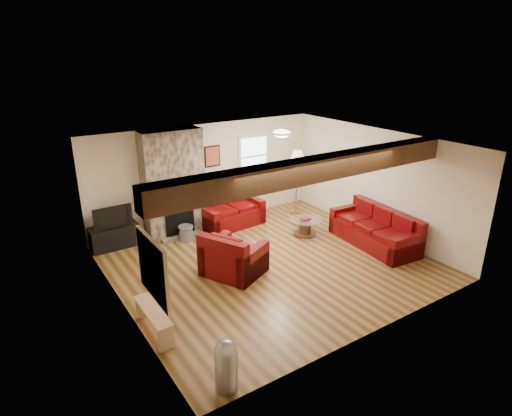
{
  "coord_description": "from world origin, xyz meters",
  "views": [
    {
      "loc": [
        -4.57,
        -6.42,
        4.18
      ],
      "look_at": [
        -0.09,
        0.4,
        1.12
      ],
      "focal_mm": 30.0,
      "sensor_mm": 36.0,
      "label": 1
    }
  ],
  "objects_px": {
    "loveseat": "(230,210)",
    "television": "(112,216)",
    "tv_cabinet": "(114,237)",
    "floor_lamp": "(297,160)",
    "armchair_red": "(234,253)",
    "sofa_three": "(374,228)",
    "coffee_table": "(305,227)"
  },
  "relations": [
    {
      "from": "coffee_table",
      "to": "floor_lamp",
      "type": "height_order",
      "value": "floor_lamp"
    },
    {
      "from": "tv_cabinet",
      "to": "floor_lamp",
      "type": "bearing_deg",
      "value": -5.96
    },
    {
      "from": "sofa_three",
      "to": "floor_lamp",
      "type": "height_order",
      "value": "floor_lamp"
    },
    {
      "from": "tv_cabinet",
      "to": "floor_lamp",
      "type": "distance_m",
      "value": 4.9
    },
    {
      "from": "coffee_table",
      "to": "tv_cabinet",
      "type": "bearing_deg",
      "value": 156.05
    },
    {
      "from": "armchair_red",
      "to": "tv_cabinet",
      "type": "relative_size",
      "value": 1.04
    },
    {
      "from": "tv_cabinet",
      "to": "loveseat",
      "type": "bearing_deg",
      "value": -6.11
    },
    {
      "from": "armchair_red",
      "to": "tv_cabinet",
      "type": "bearing_deg",
      "value": 7.69
    },
    {
      "from": "television",
      "to": "sofa_three",
      "type": "bearing_deg",
      "value": -31.73
    },
    {
      "from": "loveseat",
      "to": "television",
      "type": "distance_m",
      "value": 2.84
    },
    {
      "from": "coffee_table",
      "to": "television",
      "type": "relative_size",
      "value": 0.95
    },
    {
      "from": "tv_cabinet",
      "to": "floor_lamp",
      "type": "height_order",
      "value": "floor_lamp"
    },
    {
      "from": "armchair_red",
      "to": "television",
      "type": "height_order",
      "value": "television"
    },
    {
      "from": "armchair_red",
      "to": "floor_lamp",
      "type": "relative_size",
      "value": 0.63
    },
    {
      "from": "loveseat",
      "to": "television",
      "type": "xyz_separation_m",
      "value": [
        -2.8,
        0.3,
        0.34
      ]
    },
    {
      "from": "sofa_three",
      "to": "armchair_red",
      "type": "distance_m",
      "value": 3.35
    },
    {
      "from": "loveseat",
      "to": "floor_lamp",
      "type": "height_order",
      "value": "floor_lamp"
    },
    {
      "from": "sofa_three",
      "to": "coffee_table",
      "type": "height_order",
      "value": "sofa_three"
    },
    {
      "from": "coffee_table",
      "to": "tv_cabinet",
      "type": "xyz_separation_m",
      "value": [
        -3.99,
        1.77,
        0.06
      ]
    },
    {
      "from": "sofa_three",
      "to": "tv_cabinet",
      "type": "bearing_deg",
      "value": -116.21
    },
    {
      "from": "sofa_three",
      "to": "armchair_red",
      "type": "relative_size",
      "value": 1.98
    },
    {
      "from": "armchair_red",
      "to": "coffee_table",
      "type": "relative_size",
      "value": 1.35
    },
    {
      "from": "loveseat",
      "to": "coffee_table",
      "type": "bearing_deg",
      "value": -55.95
    },
    {
      "from": "loveseat",
      "to": "coffee_table",
      "type": "distance_m",
      "value": 1.91
    },
    {
      "from": "coffee_table",
      "to": "floor_lamp",
      "type": "relative_size",
      "value": 0.47
    },
    {
      "from": "loveseat",
      "to": "sofa_three",
      "type": "bearing_deg",
      "value": -57.12
    },
    {
      "from": "sofa_three",
      "to": "floor_lamp",
      "type": "xyz_separation_m",
      "value": [
        -0.21,
        2.56,
        1.05
      ]
    },
    {
      "from": "sofa_three",
      "to": "coffee_table",
      "type": "distance_m",
      "value": 1.6
    },
    {
      "from": "sofa_three",
      "to": "loveseat",
      "type": "height_order",
      "value": "loveseat"
    },
    {
      "from": "floor_lamp",
      "to": "coffee_table",
      "type": "bearing_deg",
      "value": -119.8
    },
    {
      "from": "tv_cabinet",
      "to": "floor_lamp",
      "type": "relative_size",
      "value": 0.61
    },
    {
      "from": "armchair_red",
      "to": "television",
      "type": "distance_m",
      "value": 2.96
    }
  ]
}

